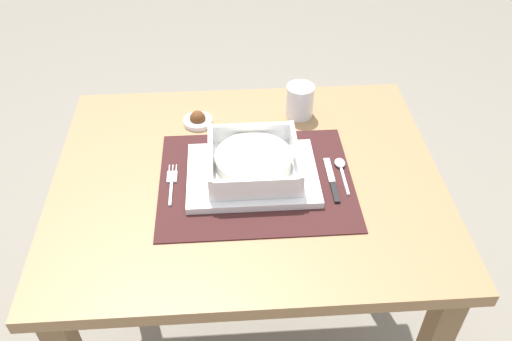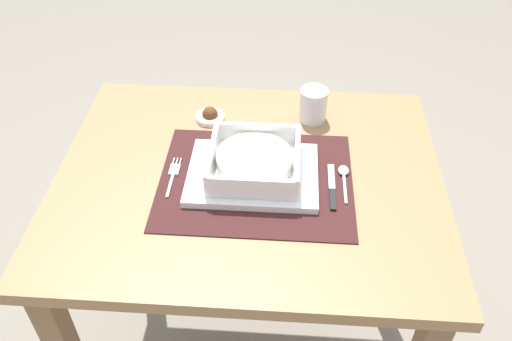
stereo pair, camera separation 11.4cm
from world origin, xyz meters
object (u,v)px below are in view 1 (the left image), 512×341
Objects in this scene: porridge_bowl at (254,162)px; dining_table at (248,212)px; drinking_glass at (300,102)px; condiment_saucer at (198,120)px; fork at (172,181)px; butter_knife at (333,183)px; spoon at (341,167)px.

dining_table is at bearing 164.50° from porridge_bowl.
drinking_glass reaches higher than dining_table.
condiment_saucer is at bearing 121.42° from porridge_bowl.
fork is at bearing -103.83° from condiment_saucer.
drinking_glass is (0.13, 0.23, -0.00)m from porridge_bowl.
dining_table is at bearing 4.79° from fork.
porridge_bowl reaches higher than condiment_saucer.
condiment_saucer is (-0.11, 0.20, 0.13)m from dining_table.
porridge_bowl is 1.40× the size of butter_knife.
drinking_glass reaches higher than porridge_bowl.
spoon is 0.37m from condiment_saucer.
drinking_glass is 1.16× the size of condiment_saucer.
butter_knife is (0.18, -0.04, 0.12)m from dining_table.
spoon reaches higher than butter_knife.
condiment_saucer is at bearing 119.03° from dining_table.
fork is at bearing 179.30° from butter_knife.
porridge_bowl is at bearing 3.22° from fork.
dining_table is 7.32× the size of spoon.
butter_knife is (-0.03, -0.05, -0.00)m from spoon.
dining_table is 0.21m from fork.
butter_knife is 0.27m from drinking_glass.
spoon is at bearing -31.27° from condiment_saucer.
fork is at bearing -174.84° from spoon.
butter_knife is at bearing -116.72° from spoon.
fork is 0.22m from condiment_saucer.
dining_table is 0.24m from spoon.
fork is at bearing -142.48° from drinking_glass.
fork is 0.93× the size of butter_knife.
porridge_bowl is 1.66× the size of spoon.
condiment_saucer is at bearing -175.34° from drinking_glass.
drinking_glass is (-0.07, 0.22, 0.03)m from spoon.
dining_table is 10.28× the size of drinking_glass.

